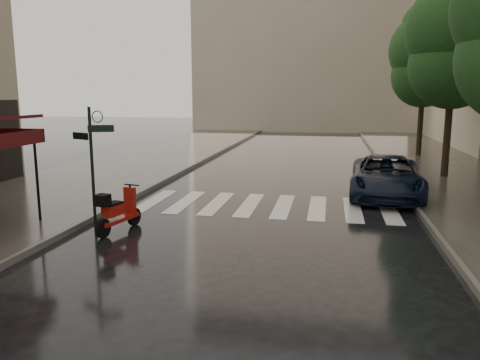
% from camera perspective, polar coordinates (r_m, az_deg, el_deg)
% --- Properties ---
extents(ground, '(120.00, 120.00, 0.00)m').
position_cam_1_polar(ground, '(10.00, -19.14, -10.11)').
color(ground, black).
rests_on(ground, ground).
extents(sidewalk_near, '(6.00, 60.00, 0.12)m').
position_cam_1_polar(sidewalk_near, '(22.38, -13.96, 1.47)').
color(sidewalk_near, '#38332D').
rests_on(sidewalk_near, ground).
extents(sidewalk_far, '(5.50, 60.00, 0.12)m').
position_cam_1_polar(sidewalk_far, '(21.06, 25.58, 0.21)').
color(sidewalk_far, '#38332D').
rests_on(sidewalk_far, ground).
extents(curb_near, '(0.12, 60.00, 0.16)m').
position_cam_1_polar(curb_near, '(21.29, -6.48, 1.31)').
color(curb_near, '#595651').
rests_on(curb_near, ground).
extents(curb_far, '(0.12, 60.00, 0.16)m').
position_cam_1_polar(curb_far, '(20.51, 18.01, 0.52)').
color(curb_far, '#595651').
rests_on(curb_far, ground).
extents(crosswalk, '(7.85, 3.20, 0.01)m').
position_cam_1_polar(crosswalk, '(14.59, 3.22, -3.10)').
color(crosswalk, silver).
rests_on(crosswalk, ground).
extents(signpost, '(1.17, 0.29, 3.10)m').
position_cam_1_polar(signpost, '(12.70, -17.61, 2.79)').
color(signpost, black).
rests_on(signpost, ground).
extents(backdrop_building, '(22.00, 6.00, 20.00)m').
position_cam_1_polar(backdrop_building, '(46.58, 8.91, 18.39)').
color(backdrop_building, tan).
rests_on(backdrop_building, ground).
extents(tree_mid, '(3.80, 3.80, 8.34)m').
position_cam_1_polar(tree_mid, '(20.72, 24.73, 15.52)').
color(tree_mid, black).
rests_on(tree_mid, sidewalk_far).
extents(tree_far, '(3.80, 3.80, 8.16)m').
position_cam_1_polar(tree_far, '(27.58, 21.62, 13.93)').
color(tree_far, black).
rests_on(tree_far, sidewalk_far).
extents(scooter, '(0.67, 1.67, 1.11)m').
position_cam_1_polar(scooter, '(12.08, -14.73, -3.79)').
color(scooter, black).
rests_on(scooter, ground).
extents(parked_car, '(2.65, 5.11, 1.38)m').
position_cam_1_polar(parked_car, '(16.48, 17.41, 0.41)').
color(parked_car, black).
rests_on(parked_car, ground).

